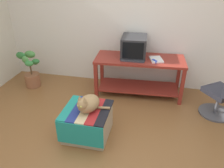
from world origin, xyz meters
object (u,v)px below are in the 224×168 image
at_px(cat, 88,104).
at_px(stapler, 155,61).
at_px(keyboard, 133,60).
at_px(office_chair, 223,95).
at_px(desk, 139,70).
at_px(tv_monitor, 134,47).
at_px(book, 156,59).
at_px(ottoman_with_blanket, 87,122).
at_px(potted_plant, 31,72).

distance_m(cat, stapler, 1.45).
xyz_separation_m(keyboard, office_chair, (1.45, -0.28, -0.33)).
bearing_deg(keyboard, cat, -110.38).
bearing_deg(desk, stapler, -29.63).
bearing_deg(tv_monitor, keyboard, -89.46).
height_order(keyboard, office_chair, office_chair).
relative_size(tv_monitor, cat, 1.20).
xyz_separation_m(tv_monitor, cat, (-0.40, -1.42, -0.34)).
distance_m(desk, tv_monitor, 0.42).
height_order(keyboard, book, book).
distance_m(ottoman_with_blanket, office_chair, 2.11).
relative_size(tv_monitor, potted_plant, 0.76).
distance_m(desk, potted_plant, 2.09).
height_order(keyboard, potted_plant, keyboard).
xyz_separation_m(book, stapler, (-0.02, -0.10, 0.01)).
xyz_separation_m(office_chair, stapler, (-1.09, 0.30, 0.34)).
xyz_separation_m(desk, stapler, (0.26, -0.13, 0.24)).
bearing_deg(office_chair, ottoman_with_blanket, -12.17).
bearing_deg(cat, ottoman_with_blanket, 164.63).
height_order(cat, office_chair, office_chair).
relative_size(cat, potted_plant, 0.63).
bearing_deg(ottoman_with_blanket, cat, -33.11).
bearing_deg(book, cat, -138.55).
relative_size(book, ottoman_with_blanket, 0.44).
bearing_deg(tv_monitor, ottoman_with_blanket, -111.02).
height_order(tv_monitor, stapler, tv_monitor).
xyz_separation_m(cat, potted_plant, (-1.55, 1.18, -0.24)).
height_order(keyboard, stapler, stapler).
bearing_deg(potted_plant, office_chair, -4.50).
bearing_deg(keyboard, tv_monitor, 93.19).
height_order(desk, book, book).
relative_size(keyboard, cat, 0.89).
relative_size(ottoman_with_blanket, cat, 1.42).
relative_size(keyboard, stapler, 3.64).
distance_m(keyboard, stapler, 0.37).
height_order(cat, potted_plant, same).
xyz_separation_m(tv_monitor, potted_plant, (-1.95, -0.24, -0.58)).
xyz_separation_m(ottoman_with_blanket, cat, (0.04, -0.02, 0.33)).
bearing_deg(book, potted_plant, 166.25).
relative_size(potted_plant, stapler, 6.45).
distance_m(tv_monitor, keyboard, 0.28).
relative_size(desk, keyboard, 3.97).
bearing_deg(ottoman_with_blanket, desk, 66.77).
height_order(desk, office_chair, office_chair).
bearing_deg(tv_monitor, cat, -109.42).
distance_m(ottoman_with_blanket, stapler, 1.53).
distance_m(potted_plant, stapler, 2.37).
bearing_deg(desk, ottoman_with_blanket, -116.80).
relative_size(keyboard, office_chair, 0.45).
height_order(office_chair, stapler, office_chair).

